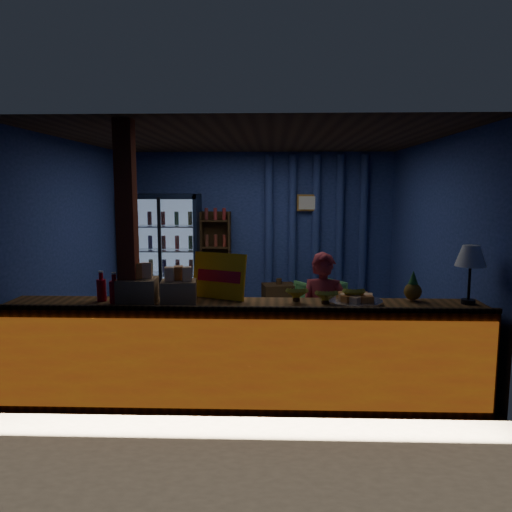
{
  "coord_description": "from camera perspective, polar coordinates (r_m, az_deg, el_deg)",
  "views": [
    {
      "loc": [
        0.26,
        -6.35,
        2.0
      ],
      "look_at": [
        0.06,
        -0.2,
        1.16
      ],
      "focal_mm": 35.0,
      "sensor_mm": 36.0,
      "label": 1
    }
  ],
  "objects": [
    {
      "name": "pastry_tray",
      "position": [
        4.7,
        11.17,
        -4.92
      ],
      "size": [
        0.52,
        0.52,
        0.08
      ],
      "color": "silver",
      "rests_on": "counter"
    },
    {
      "name": "beverage_cooler",
      "position": [
        8.53,
        -10.38,
        0.49
      ],
      "size": [
        1.2,
        0.62,
        1.9
      ],
      "color": "black",
      "rests_on": "ground"
    },
    {
      "name": "curtain_folds",
      "position": [
        8.55,
        6.86,
        3.05
      ],
      "size": [
        1.74,
        0.14,
        2.5
      ],
      "color": "navy",
      "rests_on": "room_walls"
    },
    {
      "name": "soda_bottles",
      "position": [
        4.81,
        -15.7,
        -3.71
      ],
      "size": [
        0.38,
        0.17,
        0.28
      ],
      "color": "#B80C19",
      "rests_on": "counter"
    },
    {
      "name": "pineapple",
      "position": [
        4.89,
        17.48,
        -3.59
      ],
      "size": [
        0.16,
        0.16,
        0.28
      ],
      "color": "brown",
      "rests_on": "counter"
    },
    {
      "name": "room_walls",
      "position": [
        6.37,
        -0.46,
        3.92
      ],
      "size": [
        4.6,
        4.6,
        4.6
      ],
      "color": "navy",
      "rests_on": "ground"
    },
    {
      "name": "snack_box_left",
      "position": [
        4.71,
        -13.4,
        -3.66
      ],
      "size": [
        0.37,
        0.31,
        0.37
      ],
      "color": "olive",
      "rests_on": "counter"
    },
    {
      "name": "side_table",
      "position": [
        8.09,
        2.63,
        -4.82
      ],
      "size": [
        0.57,
        0.47,
        0.55
      ],
      "color": "#3C2913",
      "rests_on": "ground"
    },
    {
      "name": "shopkeeper",
      "position": [
        5.14,
        7.67,
        -7.16
      ],
      "size": [
        0.55,
        0.41,
        1.36
      ],
      "primitive_type": "imported",
      "rotation": [
        0.0,
        0.0,
        -0.19
      ],
      "color": "maroon",
      "rests_on": "ground"
    },
    {
      "name": "green_chair",
      "position": [
        7.94,
        7.31,
        -4.75
      ],
      "size": [
        0.85,
        0.85,
        0.57
      ],
      "primitive_type": "imported",
      "rotation": [
        0.0,
        0.0,
        3.73
      ],
      "color": "#52A251",
      "rests_on": "ground"
    },
    {
      "name": "counter",
      "position": [
        4.7,
        -1.42,
        -11.13
      ],
      "size": [
        4.4,
        0.57,
        0.99
      ],
      "color": "brown",
      "rests_on": "ground"
    },
    {
      "name": "ground",
      "position": [
        6.66,
        -0.44,
        -9.68
      ],
      "size": [
        4.6,
        4.6,
        0.0
      ],
      "primitive_type": "plane",
      "color": "#515154",
      "rests_on": "ground"
    },
    {
      "name": "table_lamp",
      "position": [
        4.89,
        23.33,
        -0.24
      ],
      "size": [
        0.27,
        0.27,
        0.54
      ],
      "color": "black",
      "rests_on": "counter"
    },
    {
      "name": "support_post",
      "position": [
        4.69,
        -14.37,
        -1.04
      ],
      "size": [
        0.16,
        0.16,
        2.6
      ],
      "primitive_type": "cube",
      "color": "maroon",
      "rests_on": "ground"
    },
    {
      "name": "banana_bunches",
      "position": [
        4.62,
        7.89,
        -4.38
      ],
      "size": [
        0.75,
        0.29,
        0.16
      ],
      "color": "gold",
      "rests_on": "counter"
    },
    {
      "name": "framed_picture",
      "position": [
        8.47,
        5.92,
        6.07
      ],
      "size": [
        0.36,
        0.04,
        0.28
      ],
      "color": "#BA822E",
      "rests_on": "room_walls"
    },
    {
      "name": "yellow_sign",
      "position": [
        4.77,
        -4.25,
        -2.27
      ],
      "size": [
        0.55,
        0.32,
        0.44
      ],
      "color": "#F1AF0C",
      "rests_on": "counter"
    },
    {
      "name": "bottle_shelf",
      "position": [
        8.54,
        -4.58,
        -0.33
      ],
      "size": [
        0.5,
        0.28,
        1.6
      ],
      "color": "#3C2913",
      "rests_on": "ground"
    },
    {
      "name": "snack_box_centre",
      "position": [
        4.64,
        -8.83,
        -3.86
      ],
      "size": [
        0.35,
        0.3,
        0.34
      ],
      "color": "olive",
      "rests_on": "counter"
    }
  ]
}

